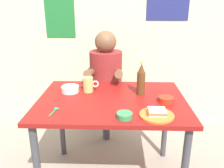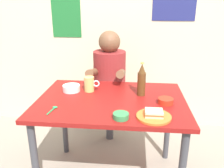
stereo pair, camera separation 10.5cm
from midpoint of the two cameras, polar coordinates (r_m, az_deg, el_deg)
The scene contains 12 objects.
wall_back at distance 2.67m, azimuth 3.36°, elevation 16.65°, with size 4.40×0.09×2.60m.
dining_table at distance 1.80m, azimuth 1.53°, elevation -6.38°, with size 1.10×0.80×0.74m.
stool at distance 2.50m, azimuth 0.65°, elevation -6.20°, with size 0.34×0.34×0.45m.
person_seated at distance 2.34m, azimuth 0.66°, elevation 2.94°, with size 0.33×0.56×0.72m.
plate_orange at distance 1.51m, azimuth 12.12°, elevation -7.79°, with size 0.22×0.22×0.01m, color orange.
sandwich at distance 1.50m, azimuth 12.18°, elevation -6.94°, with size 0.11×0.09×0.04m.
beer_mug at distance 1.89m, azimuth -3.93°, elevation -0.03°, with size 0.13×0.08×0.12m.
beer_bottle at distance 1.81m, azimuth 8.87°, elevation 0.83°, with size 0.06×0.06×0.26m.
rice_bowl_white at distance 1.92m, azimuth -8.33°, elevation -0.95°, with size 0.14×0.14×0.05m.
sauce_bowl_chili at distance 1.72m, azimuth 14.64°, elevation -3.97°, with size 0.11×0.11×0.04m.
dip_bowl_green at distance 1.47m, azimuth 4.25°, elevation -7.71°, with size 0.10×0.10×0.03m.
spoon at distance 1.62m, azimuth -12.27°, elevation -5.90°, with size 0.04×0.12×0.01m.
Camera 2 is at (0.16, -1.61, 1.43)m, focal length 37.53 mm.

